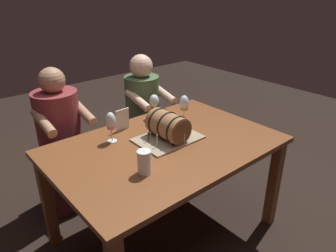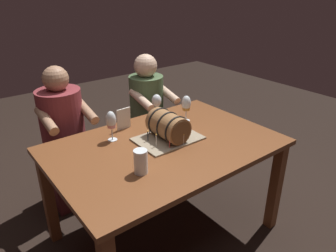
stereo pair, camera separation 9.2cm
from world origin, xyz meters
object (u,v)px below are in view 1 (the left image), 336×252
object	(u,v)px
wine_glass_amber	(184,104)
person_seated_right	(143,122)
menu_card	(122,120)
dining_table	(166,157)
wine_glass_empty	(154,101)
person_seated_left	(62,146)
barrel_cake	(168,127)
beer_pint	(144,163)
wine_glass_rose	(111,122)

from	to	relation	value
wine_glass_amber	person_seated_right	size ratio (longest dim) A/B	0.18
wine_glass_amber	menu_card	xyz separation A→B (m)	(-0.45, 0.16, -0.06)
dining_table	wine_glass_empty	size ratio (longest dim) A/B	7.84
dining_table	person_seated_left	xyz separation A→B (m)	(-0.40, 0.80, -0.11)
barrel_cake	wine_glass_amber	distance (m)	0.35
beer_pint	person_seated_right	xyz separation A→B (m)	(0.71, 0.99, -0.29)
wine_glass_amber	wine_glass_empty	distance (m)	0.24
beer_pint	person_seated_right	size ratio (longest dim) A/B	0.12
barrel_cake	wine_glass_rose	size ratio (longest dim) A/B	2.04
wine_glass_amber	beer_pint	bearing A→B (deg)	-149.53
menu_card	person_seated_left	size ratio (longest dim) A/B	0.14
beer_pint	person_seated_left	xyz separation A→B (m)	(-0.08, 0.99, -0.27)
dining_table	wine_glass_amber	bearing A→B (deg)	29.78
dining_table	wine_glass_amber	world-z (taller)	wine_glass_amber
wine_glass_amber	menu_card	world-z (taller)	wine_glass_amber
barrel_cake	person_seated_right	size ratio (longest dim) A/B	0.37
barrel_cake	beer_pint	bearing A→B (deg)	-148.09
barrel_cake	beer_pint	distance (m)	0.44
wine_glass_empty	beer_pint	bearing A→B (deg)	-132.33
wine_glass_empty	person_seated_left	bearing A→B (deg)	147.19
wine_glass_empty	barrel_cake	bearing A→B (deg)	-114.85
beer_pint	wine_glass_empty	bearing A→B (deg)	47.67
barrel_cake	person_seated_left	xyz separation A→B (m)	(-0.45, 0.76, -0.30)
person_seated_right	wine_glass_empty	bearing A→B (deg)	-113.65
wine_glass_amber	dining_table	bearing A→B (deg)	-150.22
wine_glass_amber	wine_glass_rose	xyz separation A→B (m)	(-0.61, 0.06, 0.00)
dining_table	wine_glass_rose	bearing A→B (deg)	133.22
dining_table	wine_glass_empty	distance (m)	0.51
wine_glass_amber	beer_pint	world-z (taller)	wine_glass_amber
menu_card	person_seated_right	xyz separation A→B (m)	(0.49, 0.43, -0.31)
barrel_cake	menu_card	xyz separation A→B (m)	(-0.15, 0.33, -0.01)
wine_glass_amber	wine_glass_rose	bearing A→B (deg)	174.54
wine_glass_amber	person_seated_left	world-z (taller)	person_seated_left
barrel_cake	wine_glass_rose	distance (m)	0.38
barrel_cake	person_seated_right	bearing A→B (deg)	65.78
wine_glass_amber	person_seated_right	world-z (taller)	person_seated_right
menu_card	person_seated_left	world-z (taller)	person_seated_left
dining_table	person_seated_right	distance (m)	0.90
dining_table	person_seated_right	size ratio (longest dim) A/B	1.28
wine_glass_empty	person_seated_left	xyz separation A→B (m)	(-0.62, 0.40, -0.34)
beer_pint	person_seated_left	bearing A→B (deg)	94.71
menu_card	barrel_cake	bearing A→B (deg)	-67.85
dining_table	wine_glass_amber	xyz separation A→B (m)	(0.36, 0.21, 0.23)
wine_glass_rose	beer_pint	size ratio (longest dim) A/B	1.48
beer_pint	person_seated_left	distance (m)	1.03
beer_pint	menu_card	world-z (taller)	menu_card
wine_glass_rose	person_seated_right	size ratio (longest dim) A/B	0.18
wine_glass_amber	barrel_cake	bearing A→B (deg)	-151.34
wine_glass_rose	beer_pint	world-z (taller)	wine_glass_rose
wine_glass_rose	beer_pint	xyz separation A→B (m)	(-0.07, -0.45, -0.07)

